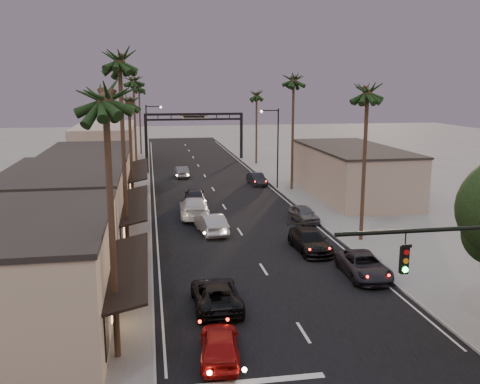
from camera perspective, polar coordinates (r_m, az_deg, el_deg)
name	(u,v)px	position (r m, az deg, el deg)	size (l,w,h in m)	color
ground	(220,200)	(54.52, -2.13, -0.90)	(200.00, 200.00, 0.00)	slate
road	(214,191)	(59.37, -2.77, 0.13)	(14.00, 120.00, 0.02)	black
sidewalk_left	(129,182)	(65.88, -11.75, 1.08)	(5.00, 92.00, 0.12)	slate
sidewalk_right	(282,177)	(67.86, 4.49, 1.58)	(5.00, 92.00, 0.12)	slate
storefront_near	(22,280)	(27.03, -22.26, -8.67)	(8.00, 12.00, 5.50)	#BFB092
storefront_mid	(66,211)	(40.26, -18.07, -1.90)	(8.00, 14.00, 5.50)	gray
storefront_far	(89,177)	(55.88, -15.77, 1.59)	(8.00, 16.00, 5.00)	#BFB092
storefront_dist	(106,146)	(78.51, -14.10, 4.78)	(8.00, 20.00, 6.00)	gray
building_right	(352,172)	(57.55, 11.81, 2.06)	(8.00, 18.00, 5.00)	gray
arch	(194,124)	(83.32, -4.92, 7.20)	(15.20, 0.40, 7.27)	black
streetlight_right	(275,142)	(59.78, 3.80, 5.36)	(2.13, 0.30, 9.00)	black
streetlight_left	(149,133)	(71.08, -9.68, 6.19)	(2.13, 0.30, 9.00)	black
palm_la	(105,89)	(21.86, -14.22, 10.56)	(3.20, 3.20, 13.20)	#38281C
palm_lb	(119,55)	(34.88, -12.75, 14.03)	(3.20, 3.20, 15.20)	#38281C
palm_lc	(129,98)	(48.84, -11.79, 9.83)	(3.20, 3.20, 12.20)	#38281C
palm_ld	(133,78)	(67.82, -11.33, 11.88)	(3.20, 3.20, 14.20)	#38281C
palm_ra	(368,87)	(39.96, 13.48, 10.84)	(3.20, 3.20, 13.20)	#38281C
palm_rb	(294,77)	(58.90, 5.75, 12.14)	(3.20, 3.20, 14.20)	#38281C
palm_rc	(257,92)	(78.37, 1.79, 10.58)	(3.20, 3.20, 12.20)	#38281C
palm_far	(139,85)	(90.81, -10.75, 11.13)	(3.20, 3.20, 13.20)	#38281C
oncoming_red	(220,344)	(23.82, -2.17, -15.90)	(1.68, 4.19, 1.43)	#950D0A
oncoming_pickup	(216,294)	(28.83, -2.59, -10.84)	(2.39, 5.18, 1.44)	black
oncoming_silver	(211,223)	(42.44, -3.10, -3.37)	(1.71, 4.89, 1.61)	gray
oncoming_white	(194,207)	(47.65, -4.91, -1.64)	(2.50, 6.15, 1.78)	silver
oncoming_dgrey	(195,196)	(53.07, -4.86, -0.38)	(1.90, 4.73, 1.61)	black
oncoming_grey_far	(181,172)	(68.13, -6.28, 2.14)	(1.50, 4.31, 1.42)	#525156
curbside_near	(364,265)	(33.98, 13.04, -7.63)	(2.38, 5.17, 1.44)	black
curbside_black	(310,241)	(38.30, 7.45, -5.18)	(2.11, 5.20, 1.51)	black
curbside_grey	(304,214)	(46.34, 6.83, -2.32)	(1.62, 4.03, 1.37)	#47474B
curbside_far	(257,179)	(62.73, 1.80, 1.39)	(1.48, 4.24, 1.40)	black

